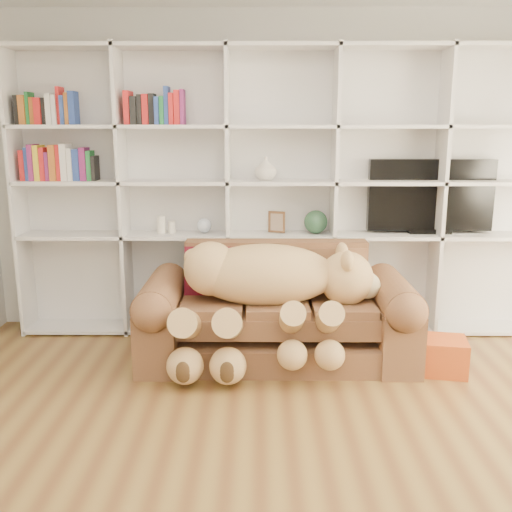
{
  "coord_description": "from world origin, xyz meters",
  "views": [
    {
      "loc": [
        -0.18,
        -2.45,
        1.75
      ],
      "look_at": [
        -0.21,
        1.63,
        0.82
      ],
      "focal_mm": 40.0,
      "sensor_mm": 36.0,
      "label": 1
    }
  ],
  "objects_px": {
    "gift_box": "(443,356)",
    "tv": "(430,197)",
    "sofa": "(277,317)",
    "teddy_bear": "(266,289)"
  },
  "relations": [
    {
      "from": "gift_box",
      "to": "tv",
      "type": "relative_size",
      "value": 0.3
    },
    {
      "from": "sofa",
      "to": "gift_box",
      "type": "relative_size",
      "value": 6.42
    },
    {
      "from": "sofa",
      "to": "tv",
      "type": "height_order",
      "value": "tv"
    },
    {
      "from": "teddy_bear",
      "to": "tv",
      "type": "height_order",
      "value": "tv"
    },
    {
      "from": "teddy_bear",
      "to": "tv",
      "type": "bearing_deg",
      "value": 38.63
    },
    {
      "from": "sofa",
      "to": "teddy_bear",
      "type": "relative_size",
      "value": 1.33
    },
    {
      "from": "tv",
      "to": "teddy_bear",
      "type": "bearing_deg",
      "value": -149.51
    },
    {
      "from": "teddy_bear",
      "to": "sofa",
      "type": "bearing_deg",
      "value": 72.18
    },
    {
      "from": "sofa",
      "to": "gift_box",
      "type": "height_order",
      "value": "sofa"
    },
    {
      "from": "sofa",
      "to": "tv",
      "type": "distance_m",
      "value": 1.69
    }
  ]
}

